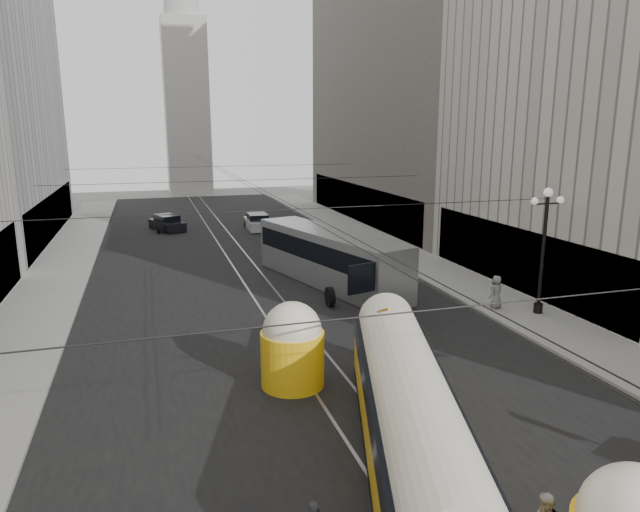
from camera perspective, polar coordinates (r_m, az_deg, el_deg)
road at (r=39.43m, az=-7.49°, el=-1.14°), size 20.00×85.00×0.02m
sidewalk_left at (r=42.75m, az=-24.37°, el=-0.99°), size 4.00×72.00×0.15m
sidewalk_right at (r=46.05m, az=6.64°, el=1.00°), size 4.00×72.00×0.15m
rail_left at (r=39.32m, az=-8.57°, el=-1.21°), size 0.12×85.00×0.04m
rail_right at (r=39.55m, az=-6.42°, el=-1.07°), size 0.12×85.00×0.04m
building_right_far at (r=59.74m, az=9.69°, el=19.24°), size 12.60×32.60×32.60m
distant_tower at (r=85.70m, az=-13.30°, el=16.17°), size 6.00×6.00×31.36m
lamppost_right_mid at (r=30.40m, az=21.47°, el=1.15°), size 1.86×0.44×6.37m
catenary at (r=37.48m, az=-7.32°, el=7.28°), size 25.00×72.00×0.23m
streetcar at (r=16.68m, az=8.89°, el=-15.32°), size 6.06×14.39×3.26m
city_bus at (r=34.59m, az=0.94°, el=0.06°), size 6.11×13.34×3.27m
sedan_white_far at (r=53.85m, az=-6.27°, el=3.37°), size 2.08×4.80×1.50m
sedan_dark_far at (r=55.05m, az=-15.04°, el=3.18°), size 3.34×4.91×1.44m
pedestrian_sidewalk_right at (r=31.13m, az=17.21°, el=-3.45°), size 0.98×0.80×1.74m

